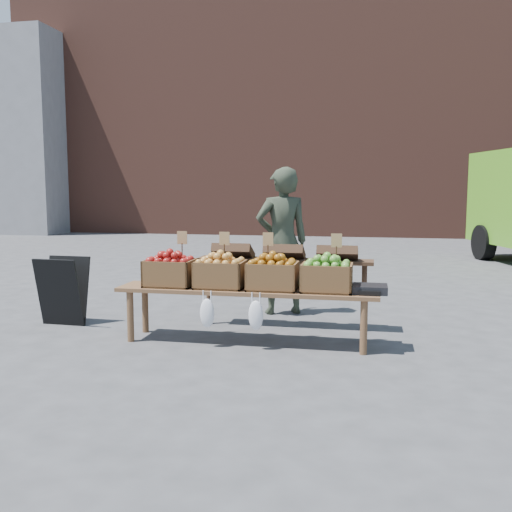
% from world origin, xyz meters
% --- Properties ---
extents(ground, '(80.00, 80.00, 0.00)m').
position_xyz_m(ground, '(0.00, 0.00, 0.00)').
color(ground, '#47474A').
extents(brick_building, '(24.00, 4.00, 10.00)m').
position_xyz_m(brick_building, '(0.00, 15.00, 5.00)').
color(brick_building, brown).
rests_on(brick_building, ground).
extents(vendor, '(0.80, 0.68, 1.86)m').
position_xyz_m(vendor, '(-0.38, 1.18, 0.93)').
color(vendor, '#30382A').
rests_on(vendor, ground).
extents(chalkboard_sign, '(0.55, 0.31, 0.81)m').
position_xyz_m(chalkboard_sign, '(-2.80, 0.06, 0.41)').
color(chalkboard_sign, black).
rests_on(chalkboard_sign, ground).
extents(back_table, '(2.10, 0.44, 1.04)m').
position_xyz_m(back_table, '(-0.24, 0.44, 0.52)').
color(back_table, '#3E281A').
rests_on(back_table, ground).
extents(display_bench, '(2.70, 0.56, 0.57)m').
position_xyz_m(display_bench, '(-0.53, -0.28, 0.28)').
color(display_bench, brown).
rests_on(display_bench, ground).
extents(crate_golden_apples, '(0.50, 0.40, 0.28)m').
position_xyz_m(crate_golden_apples, '(-1.35, -0.28, 0.71)').
color(crate_golden_apples, maroon).
rests_on(crate_golden_apples, display_bench).
extents(crate_russet_pears, '(0.50, 0.40, 0.28)m').
position_xyz_m(crate_russet_pears, '(-0.80, -0.28, 0.71)').
color(crate_russet_pears, gold).
rests_on(crate_russet_pears, display_bench).
extents(crate_red_apples, '(0.50, 0.40, 0.28)m').
position_xyz_m(crate_red_apples, '(-0.25, -0.28, 0.71)').
color(crate_red_apples, '#924D10').
rests_on(crate_red_apples, display_bench).
extents(crate_green_apples, '(0.50, 0.40, 0.28)m').
position_xyz_m(crate_green_apples, '(0.30, -0.28, 0.71)').
color(crate_green_apples, '#46852C').
rests_on(crate_green_apples, display_bench).
extents(weighing_scale, '(0.34, 0.30, 0.08)m').
position_xyz_m(weighing_scale, '(0.72, -0.28, 0.61)').
color(weighing_scale, black).
rests_on(weighing_scale, display_bench).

